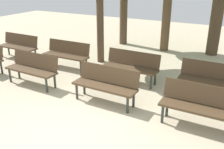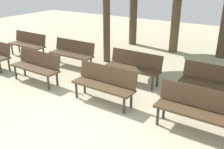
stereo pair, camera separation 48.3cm
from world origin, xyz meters
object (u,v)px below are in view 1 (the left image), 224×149
Objects in this scene: bench_r0_c3 at (201,104)px; bench_r1_c1 at (67,53)px; bench_r0_c2 at (106,83)px; bench_r1_c3 at (212,78)px; bench_r0_c1 at (33,67)px; bench_r1_c0 at (19,45)px; bench_r1_c2 at (131,65)px.

bench_r0_c3 is 4.79m from bench_r1_c1.
bench_r0_c2 is 2.65m from bench_r1_c3.
bench_r1_c3 is at bearing 19.80° from bench_r0_c1.
bench_r1_c1 and bench_r1_c3 have the same top height.
bench_r1_c2 is (4.53, -0.08, 0.00)m from bench_r1_c0.
bench_r0_c1 is 2.33m from bench_r0_c2.
bench_r0_c2 is at bearing -89.79° from bench_r1_c2.
bench_r1_c1 is 2.34m from bench_r1_c2.
bench_r0_c2 is 1.45m from bench_r1_c2.
bench_r0_c3 is 6.89m from bench_r1_c0.
bench_r1_c0 is 1.00× the size of bench_r1_c2.
bench_r0_c1 is 2.77m from bench_r1_c2.
bench_r1_c1 is 4.52m from bench_r1_c3.
bench_r0_c1 is at bearing -178.17° from bench_r0_c2.
bench_r0_c2 is at bearing 179.64° from bench_r0_c3.
bench_r0_c1 and bench_r1_c2 have the same top height.
bench_r0_c2 is 1.00× the size of bench_r0_c3.
bench_r0_c3 is 1.00× the size of bench_r1_c0.
bench_r0_c2 and bench_r0_c3 have the same top height.
bench_r0_c2 is 2.21m from bench_r0_c3.
bench_r1_c2 is (-2.18, 1.50, 0.00)m from bench_r0_c3.
bench_r1_c3 is (4.53, 1.49, 0.00)m from bench_r0_c1.
bench_r0_c1 is 1.53m from bench_r1_c1.
bench_r1_c0 is at bearing 179.88° from bench_r1_c3.
bench_r1_c2 is (0.03, 1.45, 0.00)m from bench_r0_c2.
bench_r0_c3 is (4.53, -0.03, 0.00)m from bench_r0_c1.
bench_r1_c2 is 2.18m from bench_r1_c3.
bench_r0_c2 is at bearing -145.84° from bench_r1_c3.
bench_r0_c2 is 1.00× the size of bench_r1_c0.
bench_r1_c3 is (-0.00, 1.52, 0.00)m from bench_r0_c3.
bench_r0_c3 and bench_r1_c2 have the same top height.
bench_r0_c2 is 2.77m from bench_r1_c1.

